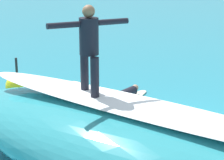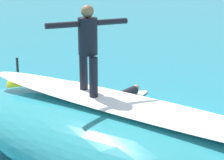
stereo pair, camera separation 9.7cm
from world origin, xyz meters
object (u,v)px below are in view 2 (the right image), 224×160
at_px(surfer_riding, 88,43).
at_px(surfer_paddling, 124,95).
at_px(surfboard_paddling, 127,99).
at_px(surfboard_riding, 89,95).
at_px(buoy_marker, 19,86).

bearing_deg(surfer_riding, surfer_paddling, -35.63).
height_order(surfer_riding, surfboard_paddling, surfer_riding).
xyz_separation_m(surfboard_riding, surfer_riding, (-0.00, 0.00, 1.00)).
bearing_deg(surfboard_paddling, surfboard_riding, -154.62).
bearing_deg(surfer_paddling, buoy_marker, 120.56).
relative_size(surfboard_paddling, buoy_marker, 1.72).
bearing_deg(surfboard_paddling, surfer_paddling, 180.00).
distance_m(surfboard_riding, surfboard_paddling, 4.70).
xyz_separation_m(surfer_riding, surfer_paddling, (1.19, -4.14, -2.42)).
xyz_separation_m(surfer_riding, surfboard_paddling, (1.17, -4.26, -2.58)).
relative_size(surfboard_riding, buoy_marker, 1.61).
bearing_deg(surfer_riding, buoy_marker, 2.64).
relative_size(surfboard_paddling, surfer_paddling, 1.29).
height_order(surfboard_riding, surfboard_paddling, surfboard_riding).
bearing_deg(surfer_paddling, surfboard_riding, -153.90).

